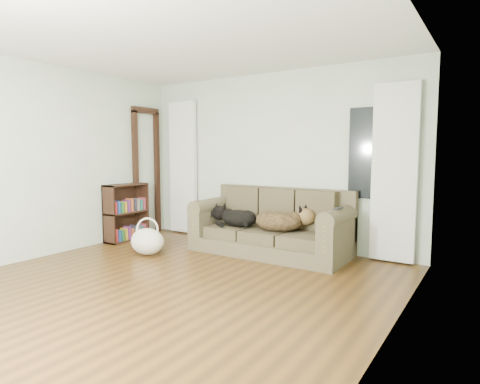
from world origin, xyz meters
The scene contains 15 objects.
floor centered at (0.00, 0.00, 0.00)m, with size 5.00×5.00×0.00m, color #392410.
ceiling centered at (0.00, 0.00, 2.60)m, with size 5.00×5.00×0.00m, color white.
wall_back centered at (0.00, 2.50, 1.30)m, with size 4.50×0.04×2.60m, color beige.
wall_left centered at (-2.25, 0.00, 1.30)m, with size 0.04×5.00×2.60m, color beige.
wall_right centered at (2.25, 0.00, 1.30)m, with size 0.04×5.00×2.60m, color beige.
curtain_left centered at (-1.70, 2.42, 1.15)m, with size 0.55×0.08×2.25m, color white.
curtain_right centered at (1.80, 2.42, 1.15)m, with size 0.55×0.08×2.25m, color white.
window_pane centered at (1.45, 2.47, 1.40)m, with size 0.50×0.03×1.20m, color black.
door_casing centered at (-2.20, 2.05, 1.05)m, with size 0.07×0.60×2.10m, color black.
sofa centered at (0.26, 1.97, 0.45)m, with size 2.18×0.94×0.89m, color #3D3A29.
dog_black_lab centered at (-0.24, 1.90, 0.48)m, with size 0.58×0.41×0.25m, color black.
dog_shepherd centered at (0.47, 1.93, 0.49)m, with size 0.66×0.47×0.29m, color black.
tv_remote centered at (1.28, 1.86, 0.73)m, with size 0.05×0.17×0.02m, color black.
tote_bag centered at (-1.13, 1.00, 0.16)m, with size 0.51×0.39×0.37m, color beige.
bookshelf centered at (-2.09, 1.48, 0.50)m, with size 0.27×0.73×0.91m, color black.
Camera 1 is at (2.91, -2.88, 1.41)m, focal length 30.00 mm.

